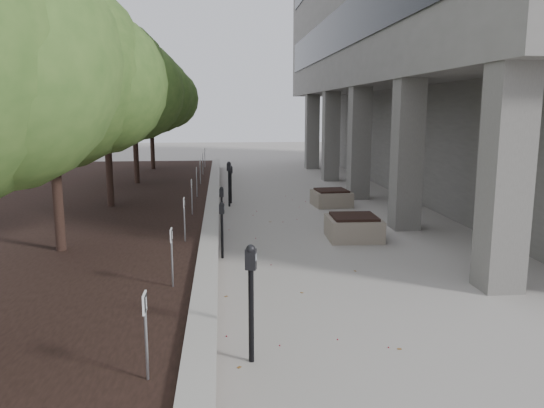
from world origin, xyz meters
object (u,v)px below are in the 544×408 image
planter_back (331,198)px  parking_meter_2 (222,230)px  crabapple_tree_3 (106,113)px  parking_meter_4 (229,184)px  parking_meter_1 (251,304)px  parking_meter_3 (222,211)px  crabapple_tree_4 (134,112)px  planter_front (354,227)px  crabapple_tree_5 (151,111)px  parking_meter_5 (231,184)px  crabapple_tree_2 (52,114)px

planter_back → parking_meter_2: bearing=-121.1°
crabapple_tree_3 → parking_meter_4: 4.59m
parking_meter_1 → parking_meter_3: bearing=109.4°
crabapple_tree_4 → planter_front: crabapple_tree_4 is taller
crabapple_tree_4 → crabapple_tree_5: 5.00m
parking_meter_1 → parking_meter_5: (-0.04, 11.81, -0.12)m
parking_meter_5 → parking_meter_4: bearing=-114.1°
parking_meter_2 → parking_meter_4: (0.25, 6.28, 0.13)m
parking_meter_5 → crabapple_tree_4: bearing=126.1°
crabapple_tree_5 → planter_front: (6.53, -13.04, -2.82)m
crabapple_tree_2 → parking_meter_1: size_ratio=3.49×
crabapple_tree_2 → parking_meter_5: 8.58m
parking_meter_1 → parking_meter_4: bearing=107.0°
parking_meter_3 → planter_back: bearing=50.1°
parking_meter_1 → parking_meter_4: parking_meter_1 is taller
crabapple_tree_3 → parking_meter_4: (3.50, 1.79, -2.36)m
crabapple_tree_4 → crabapple_tree_2: bearing=-90.0°
planter_front → parking_meter_4: bearing=122.1°
parking_meter_3 → crabapple_tree_4: bearing=117.1°
crabapple_tree_4 → crabapple_tree_5: size_ratio=1.00×
crabapple_tree_4 → parking_meter_2: 10.34m
parking_meter_3 → parking_meter_5: (0.32, 4.74, 0.03)m
crabapple_tree_3 → parking_meter_4: size_ratio=3.59×
parking_meter_3 → parking_meter_4: (0.25, 4.12, 0.12)m
crabapple_tree_2 → parking_meter_2: 4.13m
crabapple_tree_5 → parking_meter_5: crabapple_tree_5 is taller
crabapple_tree_3 → planter_front: size_ratio=4.20×
parking_meter_1 → parking_meter_2: 4.92m
parking_meter_5 → planter_front: parking_meter_5 is taller
crabapple_tree_2 → crabapple_tree_3: (0.00, 5.00, 0.00)m
crabapple_tree_4 → parking_meter_4: bearing=-42.5°
crabapple_tree_2 → crabapple_tree_3: 5.00m
crabapple_tree_2 → crabapple_tree_5: (0.00, 15.00, 0.00)m
parking_meter_4 → crabapple_tree_2: bearing=-103.1°
crabapple_tree_3 → planter_front: crabapple_tree_3 is taller
parking_meter_3 → parking_meter_4: parking_meter_4 is taller
crabapple_tree_2 → crabapple_tree_3: size_ratio=1.00×
parking_meter_1 → planter_back: (3.32, 10.99, -0.50)m
crabapple_tree_5 → planter_front: crabapple_tree_5 is taller
crabapple_tree_5 → planter_back: crabapple_tree_5 is taller
crabapple_tree_4 → parking_meter_3: 8.40m
parking_meter_1 → parking_meter_4: (-0.10, 11.18, -0.02)m
crabapple_tree_2 → planter_back: crabapple_tree_2 is taller
parking_meter_2 → parking_meter_4: 6.29m
crabapple_tree_4 → parking_meter_1: size_ratio=3.49×
parking_meter_1 → parking_meter_3: parking_meter_1 is taller
planter_back → planter_front: bearing=-94.9°
crabapple_tree_4 → planter_back: bearing=-26.1°
crabapple_tree_4 → parking_meter_5: crabapple_tree_4 is taller
parking_meter_1 → planter_back: 11.50m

